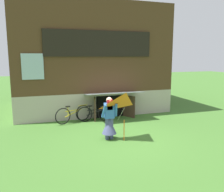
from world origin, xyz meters
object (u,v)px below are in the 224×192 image
bicycle_yellow (73,114)px  person (109,122)px  kite (126,106)px  bicycle_black (95,113)px

bicycle_yellow → person: bearing=-89.4°
person → bicycle_yellow: person is taller
kite → bicycle_black: size_ratio=1.01×
kite → bicycle_yellow: kite is taller
person → kite: kite is taller
person → kite: (0.41, -0.57, 0.65)m
kite → bicycle_yellow: (-1.29, 3.11, -0.91)m
bicycle_black → bicycle_yellow: bicycle_yellow is taller
person → bicycle_black: person is taller
kite → bicycle_yellow: size_ratio=0.99×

